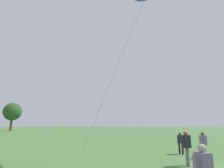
# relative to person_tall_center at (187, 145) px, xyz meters

# --- Properties ---
(person_tall_center) EXTENTS (0.57, 0.44, 1.60)m
(person_tall_center) POSITION_rel_person_tall_center_xyz_m (0.00, 0.00, 0.00)
(person_tall_center) COLOR slate
(person_tall_center) RESTS_ON ground
(person_child_front) EXTENTS (0.48, 0.43, 1.46)m
(person_child_front) POSITION_rel_person_tall_center_xyz_m (2.66, -0.63, -0.08)
(person_child_front) COLOR slate
(person_child_front) RESTS_ON ground
(person_short_left) EXTENTS (0.40, 0.42, 1.37)m
(person_short_left) POSITION_rel_person_tall_center_xyz_m (3.54, 0.76, -0.13)
(person_short_left) COLOR black
(person_short_left) RESTS_ON ground
(tree_pine_center) EXTENTS (5.28, 5.28, 8.32)m
(tree_pine_center) POSITION_rel_person_tall_center_xyz_m (26.45, 51.81, 4.71)
(tree_pine_center) COLOR #513823
(tree_pine_center) RESTS_ON ground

